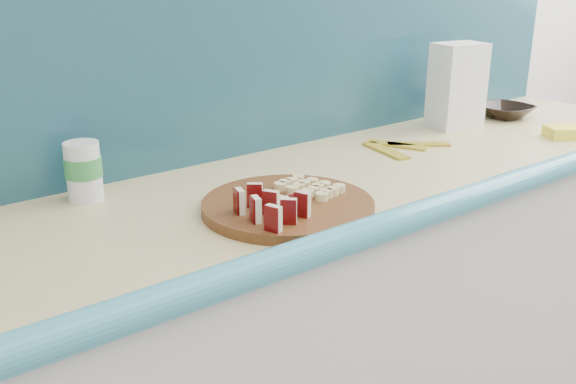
{
  "coord_description": "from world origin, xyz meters",
  "views": [
    {
      "loc": [
        -1.02,
        0.41,
        1.39
      ],
      "look_at": [
        -0.26,
        1.38,
        0.95
      ],
      "focal_mm": 40.0,
      "sensor_mm": 36.0,
      "label": 1
    }
  ],
  "objects": [
    {
      "name": "kitchen_counter",
      "position": [
        0.1,
        1.5,
        0.46
      ],
      "size": [
        2.2,
        0.63,
        0.91
      ],
      "color": "silver",
      "rests_on": "ground"
    },
    {
      "name": "backsplash",
      "position": [
        0.1,
        1.79,
        1.16
      ],
      "size": [
        2.2,
        0.02,
        0.5
      ],
      "primitive_type": "cube",
      "color": "teal",
      "rests_on": "kitchen_counter"
    },
    {
      "name": "cutting_board",
      "position": [
        -0.26,
        1.38,
        0.92
      ],
      "size": [
        0.44,
        0.44,
        0.02
      ],
      "primitive_type": "cylinder",
      "rotation": [
        0.0,
        0.0,
        0.27
      ],
      "color": "#3F250D",
      "rests_on": "kitchen_counter"
    },
    {
      "name": "apple_wedges",
      "position": [
        -0.35,
        1.33,
        0.96
      ],
      "size": [
        0.11,
        0.16,
        0.05
      ],
      "color": "beige",
      "rests_on": "cutting_board"
    },
    {
      "name": "apple_chunks",
      "position": [
        -0.29,
        1.38,
        0.94
      ],
      "size": [
        0.06,
        0.06,
        0.02
      ],
      "color": "beige",
      "rests_on": "cutting_board"
    },
    {
      "name": "banana_slices",
      "position": [
        -0.19,
        1.4,
        0.94
      ],
      "size": [
        0.12,
        0.15,
        0.02
      ],
      "color": "#D0C17F",
      "rests_on": "cutting_board"
    },
    {
      "name": "brown_bowl",
      "position": [
        0.82,
        1.61,
        0.93
      ],
      "size": [
        0.18,
        0.18,
        0.04
      ],
      "primitive_type": "imported",
      "rotation": [
        0.0,
        0.0,
        -0.03
      ],
      "color": "black",
      "rests_on": "kitchen_counter"
    },
    {
      "name": "flour_bag",
      "position": [
        0.58,
        1.63,
        1.04
      ],
      "size": [
        0.17,
        0.13,
        0.26
      ],
      "primitive_type": "cube",
      "rotation": [
        0.0,
        0.0,
        -0.18
      ],
      "color": "silver",
      "rests_on": "kitchen_counter"
    },
    {
      "name": "canister",
      "position": [
        -0.56,
        1.7,
        0.98
      ],
      "size": [
        0.08,
        0.08,
        0.13
      ],
      "rotation": [
        0.0,
        0.0,
        -0.39
      ],
      "color": "silver",
      "rests_on": "kitchen_counter"
    },
    {
      "name": "sponge",
      "position": [
        0.74,
        1.35,
        0.93
      ],
      "size": [
        0.13,
        0.12,
        0.03
      ],
      "primitive_type": "cube",
      "rotation": [
        0.0,
        0.0,
        -0.55
      ],
      "color": "yellow",
      "rests_on": "kitchen_counter"
    },
    {
      "name": "banana_peel",
      "position": [
        0.28,
        1.57,
        0.91
      ],
      "size": [
        0.24,
        0.2,
        0.01
      ],
      "rotation": [
        0.0,
        0.0,
        0.24
      ],
      "color": "gold",
      "rests_on": "kitchen_counter"
    }
  ]
}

